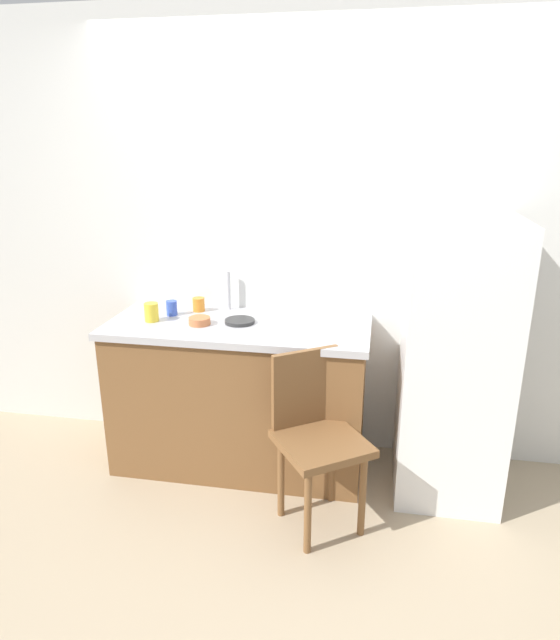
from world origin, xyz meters
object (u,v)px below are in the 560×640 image
at_px(chair, 316,432).
at_px(cup_blue, 172,308).
at_px(refrigerator, 453,361).
at_px(cup_yellow, 151,312).
at_px(cup_orange, 199,304).
at_px(terracotta_bowl, 200,321).
at_px(hotplate, 240,321).

relative_size(chair, cup_blue, 10.30).
relative_size(refrigerator, cup_yellow, 14.31).
bearing_deg(refrigerator, cup_yellow, -179.01).
bearing_deg(cup_orange, refrigerator, -7.75).
height_order(refrigerator, cup_blue, refrigerator).
relative_size(chair, terracotta_bowl, 7.34).
relative_size(terracotta_bowl, cup_blue, 1.40).
xyz_separation_m(chair, cup_orange, (-0.79, 0.63, 0.43)).
height_order(refrigerator, hotplate, refrigerator).
height_order(terracotta_bowl, cup_yellow, cup_yellow).
xyz_separation_m(terracotta_bowl, cup_yellow, (-0.29, 0.01, 0.03)).
xyz_separation_m(hotplate, cup_blue, (-0.43, 0.07, 0.03)).
distance_m(chair, cup_orange, 1.10).
xyz_separation_m(chair, terracotta_bowl, (-0.71, 0.39, 0.41)).
distance_m(hotplate, cup_orange, 0.35).
xyz_separation_m(terracotta_bowl, cup_blue, (-0.21, 0.14, 0.02)).
xyz_separation_m(chair, cup_yellow, (-1.00, 0.40, 0.44)).
bearing_deg(cup_orange, cup_yellow, -131.60).
bearing_deg(cup_blue, chair, -29.77).
distance_m(chair, terracotta_bowl, 0.91).
height_order(cup_blue, cup_yellow, cup_yellow).
distance_m(terracotta_bowl, cup_blue, 0.26).
height_order(refrigerator, cup_yellow, refrigerator).
bearing_deg(chair, hotplate, 102.38).
relative_size(refrigerator, cup_orange, 18.46).
xyz_separation_m(refrigerator, terracotta_bowl, (-1.39, -0.04, 0.15)).
bearing_deg(hotplate, cup_blue, 170.70).
bearing_deg(chair, terracotta_bowl, 116.23).
relative_size(terracotta_bowl, cup_yellow, 1.15).
height_order(chair, cup_yellow, cup_yellow).
relative_size(chair, cup_yellow, 8.43).
bearing_deg(hotplate, refrigerator, -1.27).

